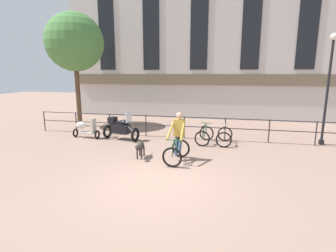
{
  "coord_description": "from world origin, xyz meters",
  "views": [
    {
      "loc": [
        1.89,
        -6.66,
        3.05
      ],
      "look_at": [
        -0.25,
        2.86,
        1.05
      ],
      "focal_mm": 28.0,
      "sensor_mm": 36.0,
      "label": 1
    }
  ],
  "objects_px": {
    "cyclist_with_bike": "(178,140)",
    "street_lamp": "(328,84)",
    "dog": "(140,147)",
    "parked_bicycle_mid_left": "(224,136)",
    "parked_scooter": "(85,128)",
    "parked_motorcycle": "(121,128)",
    "parked_bicycle_near_lamp": "(204,135)"
  },
  "relations": [
    {
      "from": "parked_bicycle_mid_left",
      "to": "parked_bicycle_near_lamp",
      "type": "bearing_deg",
      "value": 2.2
    },
    {
      "from": "parked_bicycle_mid_left",
      "to": "parked_scooter",
      "type": "bearing_deg",
      "value": 4.34
    },
    {
      "from": "cyclist_with_bike",
      "to": "street_lamp",
      "type": "distance_m",
      "value": 6.88
    },
    {
      "from": "parked_scooter",
      "to": "parked_bicycle_mid_left",
      "type": "bearing_deg",
      "value": -83.06
    },
    {
      "from": "cyclist_with_bike",
      "to": "parked_scooter",
      "type": "bearing_deg",
      "value": 159.91
    },
    {
      "from": "parked_bicycle_near_lamp",
      "to": "parked_scooter",
      "type": "xyz_separation_m",
      "value": [
        -5.61,
        -0.24,
        0.1
      ]
    },
    {
      "from": "parked_scooter",
      "to": "street_lamp",
      "type": "distance_m",
      "value": 10.83
    },
    {
      "from": "parked_scooter",
      "to": "street_lamp",
      "type": "bearing_deg",
      "value": -78.9
    },
    {
      "from": "cyclist_with_bike",
      "to": "dog",
      "type": "distance_m",
      "value": 1.42
    },
    {
      "from": "dog",
      "to": "parked_scooter",
      "type": "relative_size",
      "value": 0.77
    },
    {
      "from": "cyclist_with_bike",
      "to": "parked_bicycle_near_lamp",
      "type": "relative_size",
      "value": 1.45
    },
    {
      "from": "parked_bicycle_mid_left",
      "to": "street_lamp",
      "type": "height_order",
      "value": "street_lamp"
    },
    {
      "from": "street_lamp",
      "to": "parked_bicycle_near_lamp",
      "type": "bearing_deg",
      "value": -169.43
    },
    {
      "from": "cyclist_with_bike",
      "to": "parked_bicycle_mid_left",
      "type": "height_order",
      "value": "cyclist_with_bike"
    },
    {
      "from": "parked_motorcycle",
      "to": "parked_bicycle_mid_left",
      "type": "bearing_deg",
      "value": -75.21
    },
    {
      "from": "dog",
      "to": "street_lamp",
      "type": "bearing_deg",
      "value": 21.28
    },
    {
      "from": "cyclist_with_bike",
      "to": "parked_bicycle_near_lamp",
      "type": "height_order",
      "value": "cyclist_with_bike"
    },
    {
      "from": "parked_bicycle_mid_left",
      "to": "street_lamp",
      "type": "relative_size",
      "value": 0.25
    },
    {
      "from": "parked_motorcycle",
      "to": "parked_scooter",
      "type": "bearing_deg",
      "value": 102.84
    },
    {
      "from": "parked_bicycle_near_lamp",
      "to": "parked_scooter",
      "type": "distance_m",
      "value": 5.61
    },
    {
      "from": "dog",
      "to": "parked_motorcycle",
      "type": "height_order",
      "value": "parked_motorcycle"
    },
    {
      "from": "cyclist_with_bike",
      "to": "street_lamp",
      "type": "xyz_separation_m",
      "value": [
        5.66,
        3.47,
        1.81
      ]
    },
    {
      "from": "cyclist_with_bike",
      "to": "parked_bicycle_mid_left",
      "type": "xyz_separation_m",
      "value": [
        1.57,
        2.55,
        -0.41
      ]
    },
    {
      "from": "parked_motorcycle",
      "to": "parked_bicycle_near_lamp",
      "type": "distance_m",
      "value": 3.83
    },
    {
      "from": "parked_bicycle_mid_left",
      "to": "street_lamp",
      "type": "bearing_deg",
      "value": -165.09
    },
    {
      "from": "cyclist_with_bike",
      "to": "parked_bicycle_mid_left",
      "type": "distance_m",
      "value": 3.02
    },
    {
      "from": "cyclist_with_bike",
      "to": "parked_bicycle_mid_left",
      "type": "bearing_deg",
      "value": 63.6
    },
    {
      "from": "parked_scooter",
      "to": "dog",
      "type": "bearing_deg",
      "value": -118.46
    },
    {
      "from": "parked_scooter",
      "to": "parked_motorcycle",
      "type": "bearing_deg",
      "value": -84.47
    },
    {
      "from": "parked_bicycle_near_lamp",
      "to": "street_lamp",
      "type": "height_order",
      "value": "street_lamp"
    },
    {
      "from": "parked_bicycle_near_lamp",
      "to": "parked_motorcycle",
      "type": "bearing_deg",
      "value": 8.83
    },
    {
      "from": "parked_bicycle_mid_left",
      "to": "parked_motorcycle",
      "type": "bearing_deg",
      "value": 4.87
    }
  ]
}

